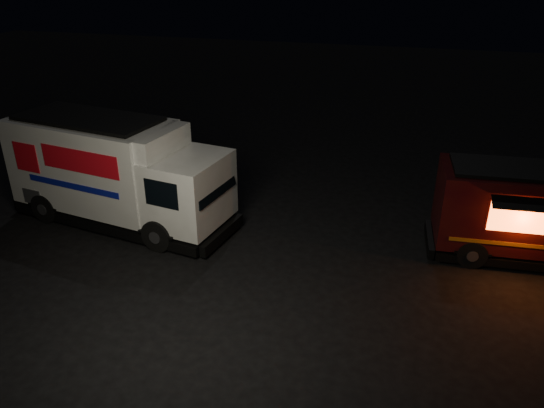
{
  "coord_description": "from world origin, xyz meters",
  "views": [
    {
      "loc": [
        3.9,
        -11.98,
        8.25
      ],
      "look_at": [
        0.08,
        2.0,
        1.25
      ],
      "focal_mm": 35.0,
      "sensor_mm": 36.0,
      "label": 1
    }
  ],
  "objects": [
    {
      "name": "ground",
      "position": [
        0.0,
        0.0,
        0.0
      ],
      "size": [
        80.0,
        80.0,
        0.0
      ],
      "primitive_type": "plane",
      "color": "black",
      "rests_on": "ground"
    },
    {
      "name": "white_truck",
      "position": [
        -5.01,
        2.01,
        1.73
      ],
      "size": [
        7.98,
        3.84,
        3.47
      ],
      "primitive_type": null,
      "rotation": [
        0.0,
        0.0,
        -0.17
      ],
      "color": "white",
      "rests_on": "ground"
    },
    {
      "name": "red_truck",
      "position": [
        7.71,
        3.09,
        1.38
      ],
      "size": [
        6.08,
        2.57,
        2.77
      ],
      "primitive_type": null,
      "rotation": [
        0.0,
        0.0,
        0.07
      ],
      "color": "#390E0A",
      "rests_on": "ground"
    }
  ]
}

